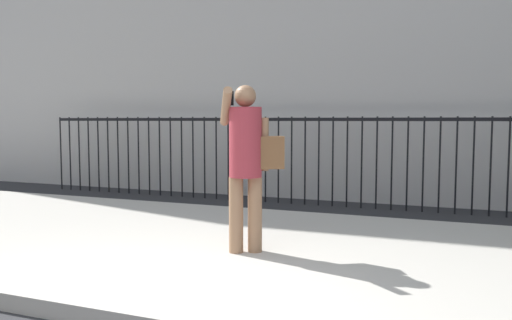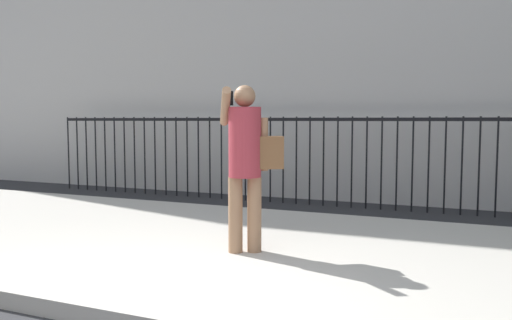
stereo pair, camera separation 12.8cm
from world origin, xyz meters
TOP-DOWN VIEW (x-y plane):
  - sidewalk at (0.00, 2.20)m, footprint 28.00×4.40m
  - iron_fence at (0.00, 5.90)m, footprint 12.03×0.04m
  - pedestrian_on_phone at (0.14, 1.92)m, footprint 0.73×0.61m

SIDE VIEW (x-z plane):
  - sidewalk at x=0.00m, z-range 0.00..0.15m
  - iron_fence at x=0.00m, z-range 0.22..1.82m
  - pedestrian_on_phone at x=0.14m, z-range 0.29..2.04m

